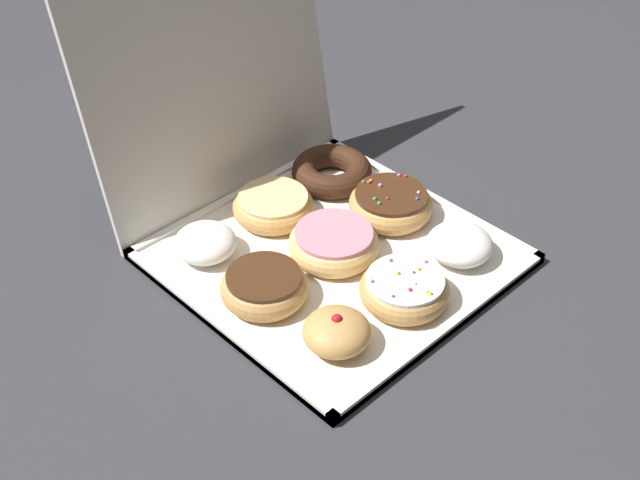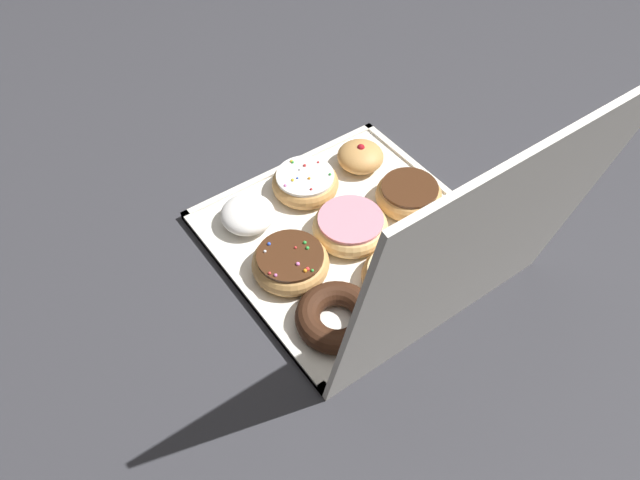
{
  "view_description": "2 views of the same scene",
  "coord_description": "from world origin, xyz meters",
  "px_view_note": "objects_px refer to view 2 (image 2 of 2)",
  "views": [
    {
      "loc": [
        -0.63,
        -0.62,
        0.75
      ],
      "look_at": [
        -0.03,
        -0.0,
        0.05
      ],
      "focal_mm": 47.9,
      "sensor_mm": 36.0,
      "label": 1
    },
    {
      "loc": [
        0.44,
        0.53,
        0.78
      ],
      "look_at": [
        0.06,
        -0.0,
        0.03
      ],
      "focal_mm": 35.54,
      "sensor_mm": 36.0,
      "label": 2
    }
  ],
  "objects_px": {
    "sprinkle_donut_1": "(305,183)",
    "powdered_filled_donut_2": "(248,214)",
    "sprinkle_donut_5": "(290,263)",
    "powdered_filled_donut_6": "(459,239)",
    "chocolate_frosted_donut_3": "(408,194)",
    "chocolate_cake_ring_donut_8": "(337,317)",
    "donut_box": "(350,237)",
    "pink_frosted_donut_4": "(353,226)",
    "glazed_ring_donut_7": "(400,276)",
    "jelly_filled_donut_0": "(360,156)"
  },
  "relations": [
    {
      "from": "sprinkle_donut_1",
      "to": "powdered_filled_donut_2",
      "type": "relative_size",
      "value": 1.29
    },
    {
      "from": "powdered_filled_donut_2",
      "to": "sprinkle_donut_5",
      "type": "distance_m",
      "value": 0.13
    },
    {
      "from": "sprinkle_donut_1",
      "to": "powdered_filled_donut_6",
      "type": "relative_size",
      "value": 1.36
    },
    {
      "from": "chocolate_frosted_donut_3",
      "to": "chocolate_cake_ring_donut_8",
      "type": "relative_size",
      "value": 0.93
    },
    {
      "from": "powdered_filled_donut_2",
      "to": "chocolate_cake_ring_donut_8",
      "type": "xyz_separation_m",
      "value": [
        0.0,
        0.25,
        -0.0
      ]
    },
    {
      "from": "donut_box",
      "to": "pink_frosted_donut_4",
      "type": "relative_size",
      "value": 3.3
    },
    {
      "from": "sprinkle_donut_5",
      "to": "glazed_ring_donut_7",
      "type": "bearing_deg",
      "value": 136.2
    },
    {
      "from": "chocolate_frosted_donut_3",
      "to": "pink_frosted_donut_4",
      "type": "relative_size",
      "value": 0.92
    },
    {
      "from": "chocolate_cake_ring_donut_8",
      "to": "jelly_filled_donut_0",
      "type": "bearing_deg",
      "value": -133.77
    },
    {
      "from": "donut_box",
      "to": "sprinkle_donut_1",
      "type": "xyz_separation_m",
      "value": [
        0.0,
        -0.13,
        0.02
      ]
    },
    {
      "from": "sprinkle_donut_5",
      "to": "powdered_filled_donut_6",
      "type": "xyz_separation_m",
      "value": [
        -0.24,
        0.12,
        -0.0
      ]
    },
    {
      "from": "pink_frosted_donut_4",
      "to": "sprinkle_donut_5",
      "type": "relative_size",
      "value": 1.02
    },
    {
      "from": "jelly_filled_donut_0",
      "to": "chocolate_cake_ring_donut_8",
      "type": "height_order",
      "value": "jelly_filled_donut_0"
    },
    {
      "from": "powdered_filled_donut_6",
      "to": "chocolate_cake_ring_donut_8",
      "type": "bearing_deg",
      "value": 1.16
    },
    {
      "from": "pink_frosted_donut_4",
      "to": "donut_box",
      "type": "bearing_deg",
      "value": -14.53
    },
    {
      "from": "pink_frosted_donut_4",
      "to": "glazed_ring_donut_7",
      "type": "height_order",
      "value": "pink_frosted_donut_4"
    },
    {
      "from": "donut_box",
      "to": "sprinkle_donut_1",
      "type": "relative_size",
      "value": 3.52
    },
    {
      "from": "jelly_filled_donut_0",
      "to": "chocolate_frosted_donut_3",
      "type": "height_order",
      "value": "jelly_filled_donut_0"
    },
    {
      "from": "powdered_filled_donut_2",
      "to": "powdered_filled_donut_6",
      "type": "bearing_deg",
      "value": 135.36
    },
    {
      "from": "glazed_ring_donut_7",
      "to": "chocolate_cake_ring_donut_8",
      "type": "relative_size",
      "value": 0.96
    },
    {
      "from": "sprinkle_donut_5",
      "to": "jelly_filled_donut_0",
      "type": "bearing_deg",
      "value": -151.6
    },
    {
      "from": "jelly_filled_donut_0",
      "to": "powdered_filled_donut_6",
      "type": "bearing_deg",
      "value": 91.69
    },
    {
      "from": "powdered_filled_donut_2",
      "to": "powdered_filled_donut_6",
      "type": "height_order",
      "value": "same"
    },
    {
      "from": "jelly_filled_donut_0",
      "to": "powdered_filled_donut_2",
      "type": "bearing_deg",
      "value": 0.62
    },
    {
      "from": "jelly_filled_donut_0",
      "to": "powdered_filled_donut_2",
      "type": "xyz_separation_m",
      "value": [
        0.24,
        0.0,
        -0.0
      ]
    },
    {
      "from": "chocolate_frosted_donut_3",
      "to": "sprinkle_donut_5",
      "type": "distance_m",
      "value": 0.24
    },
    {
      "from": "sprinkle_donut_1",
      "to": "chocolate_frosted_donut_3",
      "type": "distance_m",
      "value": 0.18
    },
    {
      "from": "jelly_filled_donut_0",
      "to": "sprinkle_donut_5",
      "type": "relative_size",
      "value": 0.69
    },
    {
      "from": "pink_frosted_donut_4",
      "to": "sprinkle_donut_5",
      "type": "height_order",
      "value": "sprinkle_donut_5"
    },
    {
      "from": "sprinkle_donut_1",
      "to": "sprinkle_donut_5",
      "type": "distance_m",
      "value": 0.18
    },
    {
      "from": "donut_box",
      "to": "pink_frosted_donut_4",
      "type": "height_order",
      "value": "pink_frosted_donut_4"
    },
    {
      "from": "donut_box",
      "to": "jelly_filled_donut_0",
      "type": "distance_m",
      "value": 0.17
    },
    {
      "from": "sprinkle_donut_1",
      "to": "donut_box",
      "type": "bearing_deg",
      "value": 90.24
    },
    {
      "from": "sprinkle_donut_5",
      "to": "chocolate_cake_ring_donut_8",
      "type": "height_order",
      "value": "sprinkle_donut_5"
    },
    {
      "from": "donut_box",
      "to": "powdered_filled_donut_2",
      "type": "relative_size",
      "value": 4.55
    },
    {
      "from": "sprinkle_donut_1",
      "to": "pink_frosted_donut_4",
      "type": "bearing_deg",
      "value": 92.37
    },
    {
      "from": "jelly_filled_donut_0",
      "to": "sprinkle_donut_1",
      "type": "xyz_separation_m",
      "value": [
        0.12,
        -0.0,
        -0.0
      ]
    },
    {
      "from": "powdered_filled_donut_2",
      "to": "sprinkle_donut_5",
      "type": "height_order",
      "value": "sprinkle_donut_5"
    },
    {
      "from": "powdered_filled_donut_6",
      "to": "jelly_filled_donut_0",
      "type": "bearing_deg",
      "value": -88.31
    },
    {
      "from": "powdered_filled_donut_6",
      "to": "glazed_ring_donut_7",
      "type": "bearing_deg",
      "value": 0.63
    },
    {
      "from": "donut_box",
      "to": "powdered_filled_donut_6",
      "type": "bearing_deg",
      "value": 135.62
    },
    {
      "from": "donut_box",
      "to": "pink_frosted_donut_4",
      "type": "bearing_deg",
      "value": 165.47
    },
    {
      "from": "powdered_filled_donut_2",
      "to": "sprinkle_donut_5",
      "type": "xyz_separation_m",
      "value": [
        0.0,
        0.13,
        0.0
      ]
    },
    {
      "from": "donut_box",
      "to": "chocolate_frosted_donut_3",
      "type": "relative_size",
      "value": 3.6
    },
    {
      "from": "chocolate_frosted_donut_3",
      "to": "chocolate_cake_ring_donut_8",
      "type": "xyz_separation_m",
      "value": [
        0.25,
        0.13,
        -0.0
      ]
    },
    {
      "from": "donut_box",
      "to": "powdered_filled_donut_6",
      "type": "distance_m",
      "value": 0.17
    },
    {
      "from": "sprinkle_donut_1",
      "to": "pink_frosted_donut_4",
      "type": "relative_size",
      "value": 0.94
    },
    {
      "from": "jelly_filled_donut_0",
      "to": "chocolate_frosted_donut_3",
      "type": "bearing_deg",
      "value": 93.75
    },
    {
      "from": "powdered_filled_donut_6",
      "to": "chocolate_cake_ring_donut_8",
      "type": "distance_m",
      "value": 0.24
    },
    {
      "from": "jelly_filled_donut_0",
      "to": "sprinkle_donut_1",
      "type": "distance_m",
      "value": 0.12
    }
  ]
}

